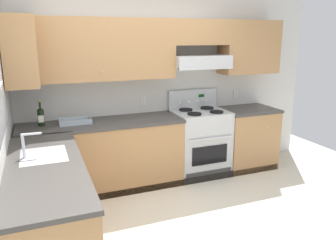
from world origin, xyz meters
The scene contains 7 objects.
ground_plane centered at (0.00, 0.00, 0.00)m, with size 7.04×7.04×0.00m, color beige.
wall_back centered at (0.40, 1.53, 1.48)m, with size 4.68×0.57×2.55m.
counter_back_run centered at (0.09, 1.24, 0.45)m, with size 3.60×0.65×0.91m.
counter_left_run centered at (-1.24, 0.00, 0.46)m, with size 0.63×1.91×1.13m.
stove centered at (0.87, 1.25, 0.48)m, with size 0.76×0.62×1.20m.
wine_bottle centered at (-1.23, 1.33, 1.03)m, with size 0.08×0.08×0.32m.
bowl centered at (-0.84, 1.29, 0.93)m, with size 0.38×0.22×0.06m.
Camera 1 is at (-1.25, -2.85, 1.96)m, focal length 35.76 mm.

